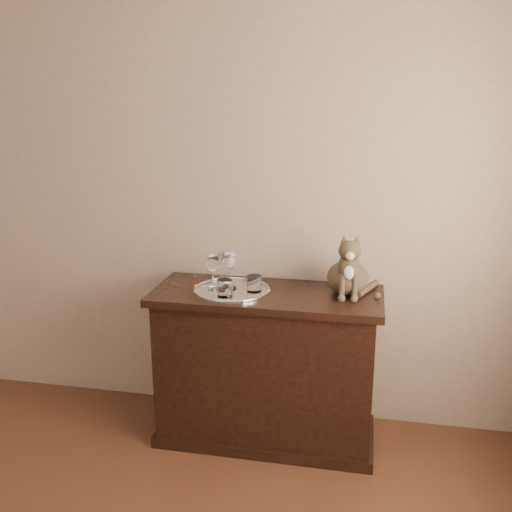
{
  "coord_description": "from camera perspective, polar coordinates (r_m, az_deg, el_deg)",
  "views": [
    {
      "loc": [
        1.1,
        -0.83,
        1.81
      ],
      "look_at": [
        0.54,
        1.95,
        1.04
      ],
      "focal_mm": 40.0,
      "sensor_mm": 36.0,
      "label": 1
    }
  ],
  "objects": [
    {
      "name": "wall_back",
      "position": [
        3.31,
        -8.23,
        7.03
      ],
      "size": [
        4.0,
        0.1,
        2.7
      ],
      "primitive_type": "cube",
      "color": "tan",
      "rests_on": "ground"
    },
    {
      "name": "wine_glass_b",
      "position": [
        3.03,
        -2.86,
        -1.34
      ],
      "size": [
        0.07,
        0.07,
        0.19
      ],
      "primitive_type": null,
      "color": "white",
      "rests_on": "tray"
    },
    {
      "name": "wine_glass_a",
      "position": [
        3.04,
        -3.38,
        -1.27
      ],
      "size": [
        0.07,
        0.07,
        0.19
      ],
      "primitive_type": null,
      "color": "white",
      "rests_on": "tray"
    },
    {
      "name": "wine_glass_c",
      "position": [
        2.99,
        -4.33,
        -1.57
      ],
      "size": [
        0.07,
        0.07,
        0.19
      ],
      "primitive_type": null,
      "color": "silver",
      "rests_on": "tray"
    },
    {
      "name": "wine_glass_d",
      "position": [
        2.98,
        -2.6,
        -1.42
      ],
      "size": [
        0.08,
        0.08,
        0.2
      ],
      "primitive_type": null,
      "color": "white",
      "rests_on": "tray"
    },
    {
      "name": "tumbler_c",
      "position": [
        2.95,
        -0.19,
        -2.79
      ],
      "size": [
        0.08,
        0.08,
        0.09
      ],
      "primitive_type": "cylinder",
      "color": "white",
      "rests_on": "tray"
    },
    {
      "name": "cat",
      "position": [
        2.96,
        9.24,
        -0.59
      ],
      "size": [
        0.35,
        0.33,
        0.33
      ],
      "primitive_type": null,
      "rotation": [
        0.0,
        0.0,
        0.06
      ],
      "color": "brown",
      "rests_on": "sideboard"
    },
    {
      "name": "tumbler_b",
      "position": [
        2.88,
        -3.14,
        -3.23
      ],
      "size": [
        0.08,
        0.08,
        0.09
      ],
      "primitive_type": "cylinder",
      "color": "white",
      "rests_on": "tray"
    },
    {
      "name": "tray",
      "position": [
        2.99,
        -2.41,
        -3.52
      ],
      "size": [
        0.4,
        0.4,
        0.01
      ],
      "primitive_type": "cylinder",
      "color": "silver",
      "rests_on": "sideboard"
    },
    {
      "name": "sideboard",
      "position": [
        3.14,
        1.06,
        -10.99
      ],
      "size": [
        1.2,
        0.5,
        0.85
      ],
      "primitive_type": null,
      "color": "black",
      "rests_on": "ground"
    }
  ]
}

